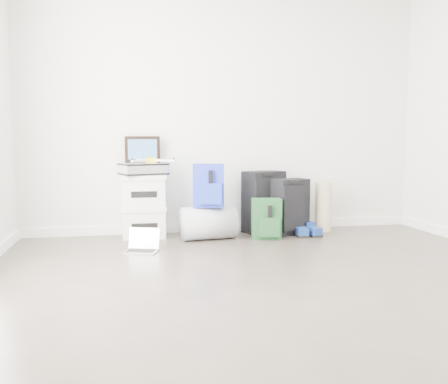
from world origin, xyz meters
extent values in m
plane|color=#3C312B|center=(0.00, 0.00, 0.00)|extent=(5.00, 5.00, 0.00)
cube|color=silver|center=(0.00, 2.50, 1.35)|extent=(4.50, 0.02, 2.70)
cube|color=white|center=(0.00, 2.49, 0.05)|extent=(4.50, 0.02, 0.10)
cube|color=silver|center=(-0.94, 2.31, 0.14)|extent=(0.45, 0.36, 0.29)
cube|color=silver|center=(-0.94, 2.31, 0.31)|extent=(0.47, 0.39, 0.04)
cube|color=silver|center=(-0.94, 2.31, 0.48)|extent=(0.45, 0.36, 0.29)
cube|color=silver|center=(-0.94, 2.31, 0.64)|extent=(0.47, 0.39, 0.04)
cube|color=#B2B2B7|center=(-0.94, 2.31, 0.73)|extent=(0.53, 0.46, 0.13)
cube|color=black|center=(-0.94, 2.41, 0.94)|extent=(0.38, 0.06, 0.28)
cube|color=#224F89|center=(-0.94, 2.39, 0.94)|extent=(0.31, 0.04, 0.22)
cube|color=gold|center=(-0.86, 2.29, 0.83)|extent=(0.12, 0.12, 0.05)
cube|color=white|center=(-0.76, 2.40, 0.83)|extent=(0.22, 0.25, 0.02)
cube|color=white|center=(-0.97, 2.39, 0.83)|extent=(0.25, 0.22, 0.02)
cube|color=white|center=(-0.96, 2.17, 0.83)|extent=(0.22, 0.25, 0.02)
cube|color=white|center=(-0.74, 2.19, 0.83)|extent=(0.25, 0.22, 0.02)
cylinder|color=#93949B|center=(-0.28, 2.05, 0.17)|extent=(0.60, 0.41, 0.35)
cube|color=#17219A|center=(-0.28, 2.03, 0.57)|extent=(0.35, 0.25, 0.45)
cube|color=#17219A|center=(-0.28, 1.92, 0.49)|extent=(0.24, 0.11, 0.21)
cube|color=black|center=(0.40, 2.32, 0.35)|extent=(0.51, 0.41, 0.69)
cube|color=black|center=(0.40, 2.18, 0.35)|extent=(0.32, 0.16, 0.55)
cube|color=black|center=(0.40, 2.18, 0.67)|extent=(0.13, 0.08, 0.03)
cube|color=#163D1A|center=(0.33, 1.96, 0.21)|extent=(0.33, 0.23, 0.42)
cube|color=#163D1A|center=(0.33, 1.86, 0.14)|extent=(0.23, 0.09, 0.20)
cube|color=black|center=(0.65, 2.15, 0.31)|extent=(0.44, 0.35, 0.61)
cube|color=black|center=(0.65, 2.02, 0.31)|extent=(0.28, 0.14, 0.49)
cube|color=black|center=(0.65, 2.03, 0.59)|extent=(0.13, 0.08, 0.03)
cube|color=black|center=(0.73, 2.03, 0.01)|extent=(0.14, 0.31, 0.03)
cube|color=navy|center=(0.73, 2.03, 0.06)|extent=(0.13, 0.29, 0.07)
cube|color=black|center=(0.86, 2.03, 0.01)|extent=(0.15, 0.31, 0.03)
cube|color=navy|center=(0.86, 2.03, 0.06)|extent=(0.14, 0.30, 0.07)
cylinder|color=tan|center=(1.09, 2.26, 0.28)|extent=(0.18, 0.18, 0.56)
cube|color=#B9B9BE|center=(-0.99, 1.58, 0.01)|extent=(0.35, 0.29, 0.01)
cube|color=black|center=(-0.99, 1.58, 0.01)|extent=(0.29, 0.21, 0.00)
cube|color=black|center=(-0.95, 1.68, 0.11)|extent=(0.28, 0.11, 0.20)
camera|label=1|loc=(-1.08, -2.79, 1.01)|focal=38.00mm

